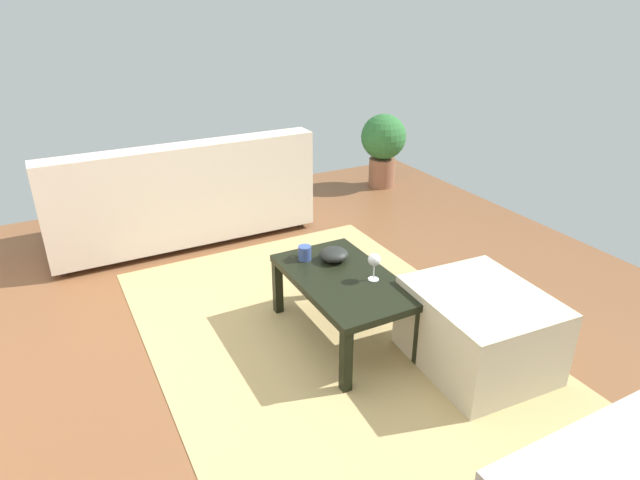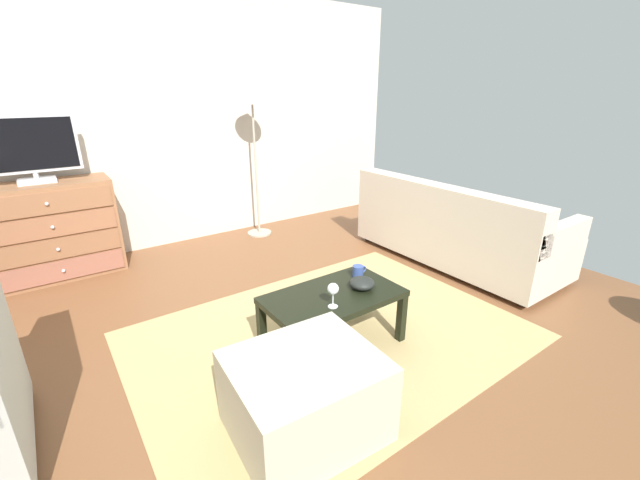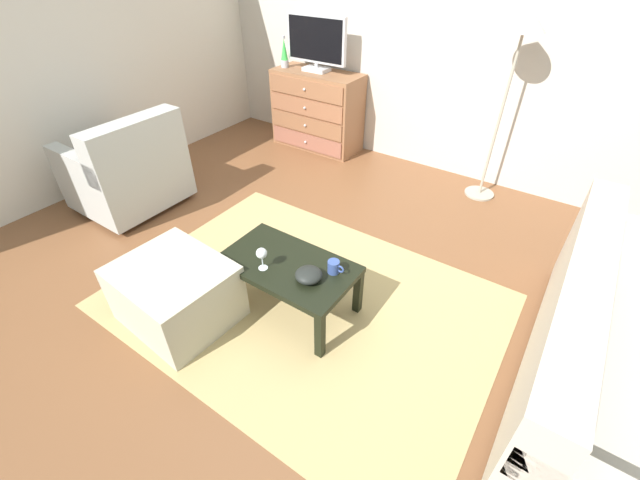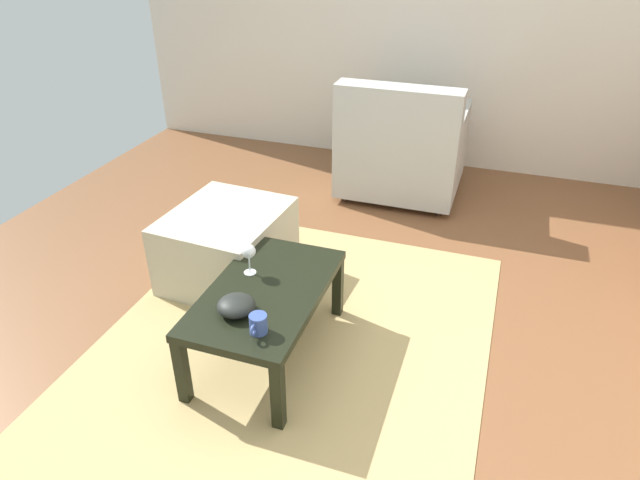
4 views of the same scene
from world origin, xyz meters
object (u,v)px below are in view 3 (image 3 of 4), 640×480
object	(u,v)px
dresser	(317,111)
wine_glass	(262,254)
lava_lamp	(284,54)
bowl_decorative	(309,275)
mug	(334,267)
ottoman	(176,293)
coffee_table	(288,269)
armchair	(128,171)
tv	(316,42)
couch_large	(614,355)
standing_lamp	(521,40)

from	to	relation	value
dresser	wine_glass	world-z (taller)	dresser
lava_lamp	bowl_decorative	world-z (taller)	lava_lamp
mug	ottoman	distance (m)	1.05
wine_glass	bowl_decorative	distance (m)	0.32
coffee_table	mug	xyz separation A→B (m)	(0.29, 0.10, 0.09)
mug	armchair	size ratio (longest dim) A/B	0.13
tv	mug	size ratio (longest dim) A/B	6.40
tv	mug	bearing A→B (deg)	-52.97
wine_glass	bowl_decorative	world-z (taller)	wine_glass
tv	couch_large	bearing A→B (deg)	-30.58
bowl_decorative	ottoman	distance (m)	0.90
bowl_decorative	couch_large	xyz separation A→B (m)	(1.62, 0.49, -0.10)
standing_lamp	wine_glass	bearing A→B (deg)	-106.90
tv	wine_glass	xyz separation A→B (m)	(1.31, -2.47, -0.66)
couch_large	ottoman	bearing A→B (deg)	-158.47
coffee_table	armchair	bearing A→B (deg)	173.75
dresser	coffee_table	distance (m)	2.71
wine_glass	mug	xyz separation A→B (m)	(0.39, 0.22, -0.07)
ottoman	lava_lamp	bearing A→B (deg)	114.23
lava_lamp	standing_lamp	bearing A→B (deg)	-0.12
dresser	couch_large	bearing A→B (deg)	-30.46
wine_glass	armchair	distance (m)	1.95
mug	armchair	distance (m)	2.31
ottoman	bowl_decorative	bearing A→B (deg)	30.81
lava_lamp	armchair	distance (m)	2.17
armchair	standing_lamp	world-z (taller)	standing_lamp
standing_lamp	ottoman	bearing A→B (deg)	-113.03
mug	standing_lamp	distance (m)	2.42
lava_lamp	standing_lamp	xyz separation A→B (m)	(2.43, -0.00, 0.40)
wine_glass	standing_lamp	xyz separation A→B (m)	(0.73, 2.40, 0.92)
tv	standing_lamp	world-z (taller)	standing_lamp
wine_glass	ottoman	bearing A→B (deg)	-140.52
couch_large	standing_lamp	world-z (taller)	standing_lamp
couch_large	wine_glass	bearing A→B (deg)	-163.59
dresser	standing_lamp	size ratio (longest dim) A/B	0.62
ottoman	standing_lamp	distance (m)	3.24
wine_glass	ottoman	xyz separation A→B (m)	(-0.45, -0.37, -0.29)
tv	bowl_decorative	world-z (taller)	tv
wine_glass	ottoman	distance (m)	0.65
tv	bowl_decorative	xyz separation A→B (m)	(1.61, -2.40, -0.74)
armchair	dresser	bearing A→B (deg)	73.27
lava_lamp	armchair	world-z (taller)	lava_lamp
dresser	coffee_table	bearing A→B (deg)	-59.32
dresser	standing_lamp	distance (m)	2.24
dresser	bowl_decorative	distance (m)	2.85
couch_large	tv	bearing A→B (deg)	149.42
mug	bowl_decorative	xyz separation A→B (m)	(-0.09, -0.15, -0.01)
armchair	standing_lamp	size ratio (longest dim) A/B	0.54
bowl_decorative	armchair	xyz separation A→B (m)	(-2.22, 0.27, -0.06)
bowl_decorative	lava_lamp	bearing A→B (deg)	130.63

